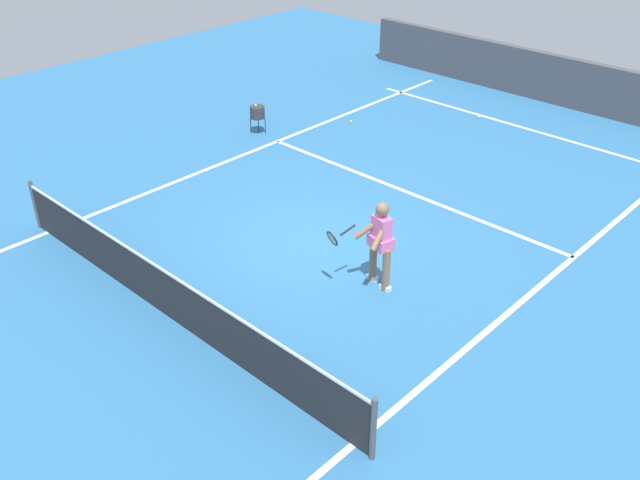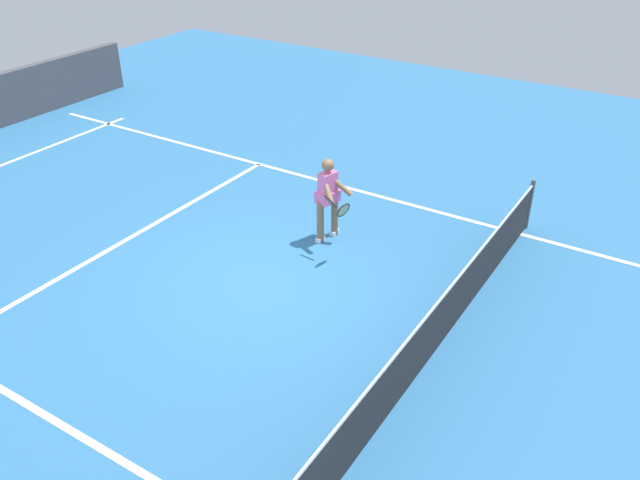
{
  "view_description": "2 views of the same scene",
  "coord_description": "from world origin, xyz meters",
  "px_view_note": "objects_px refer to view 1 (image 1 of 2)",
  "views": [
    {
      "loc": [
        -7.75,
        7.88,
        6.7
      ],
      "look_at": [
        -1.13,
        0.86,
        0.89
      ],
      "focal_mm": 39.24,
      "sensor_mm": 36.0,
      "label": 1
    },
    {
      "loc": [
        7.06,
        5.58,
        6.02
      ],
      "look_at": [
        -0.55,
        0.8,
        0.78
      ],
      "focal_mm": 36.95,
      "sensor_mm": 36.0,
      "label": 2
    }
  ],
  "objects_px": {
    "tennis_ball_near": "(351,122)",
    "tennis_ball_mid": "(479,117)",
    "tennis_player": "(379,242)",
    "ball_hopper": "(257,112)"
  },
  "relations": [
    {
      "from": "tennis_player",
      "to": "tennis_ball_mid",
      "type": "bearing_deg",
      "value": -69.4
    },
    {
      "from": "tennis_ball_near",
      "to": "tennis_ball_mid",
      "type": "distance_m",
      "value": 3.37
    },
    {
      "from": "tennis_ball_near",
      "to": "ball_hopper",
      "type": "height_order",
      "value": "ball_hopper"
    },
    {
      "from": "tennis_ball_near",
      "to": "ball_hopper",
      "type": "xyz_separation_m",
      "value": [
        1.23,
        2.11,
        0.51
      ]
    },
    {
      "from": "tennis_ball_near",
      "to": "tennis_ball_mid",
      "type": "xyz_separation_m",
      "value": [
        -2.22,
        -2.53,
        0.0
      ]
    },
    {
      "from": "tennis_player",
      "to": "ball_hopper",
      "type": "xyz_separation_m",
      "value": [
        6.37,
        -3.11,
        -0.3
      ]
    },
    {
      "from": "tennis_ball_near",
      "to": "ball_hopper",
      "type": "relative_size",
      "value": 0.09
    },
    {
      "from": "tennis_player",
      "to": "tennis_ball_mid",
      "type": "relative_size",
      "value": 23.48
    },
    {
      "from": "ball_hopper",
      "to": "tennis_player",
      "type": "bearing_deg",
      "value": 153.93
    },
    {
      "from": "tennis_player",
      "to": "tennis_ball_near",
      "type": "distance_m",
      "value": 7.37
    }
  ]
}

